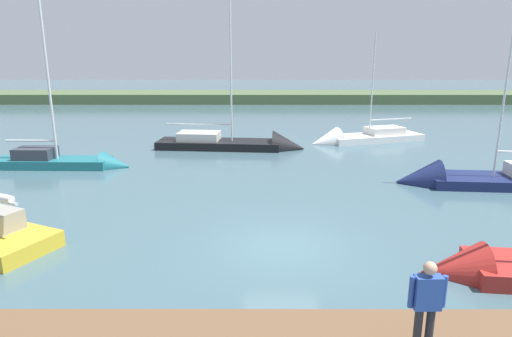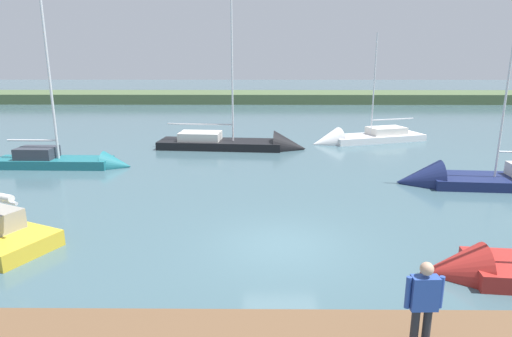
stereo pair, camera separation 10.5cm
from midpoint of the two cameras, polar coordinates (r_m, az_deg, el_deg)
ground_plane at (r=13.91m, az=3.26°, el=-9.94°), size 200.00×200.00×0.00m
far_shoreline at (r=57.84m, az=0.88°, el=8.74°), size 180.00×8.00×2.40m
sailboat_far_left at (r=27.98m, az=-1.87°, el=2.93°), size 9.53×3.05×12.04m
sailboat_far_right at (r=22.40m, az=26.90°, el=-1.58°), size 9.17×2.92×10.96m
sailboat_behind_pier at (r=30.99m, az=12.86°, el=3.57°), size 8.44×4.52×8.30m
sailboat_inner_slip at (r=25.32m, az=-23.43°, el=0.55°), size 7.23×1.76×9.21m
person_on_dock at (r=8.18m, az=21.02°, el=-15.84°), size 0.65×0.24×1.70m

